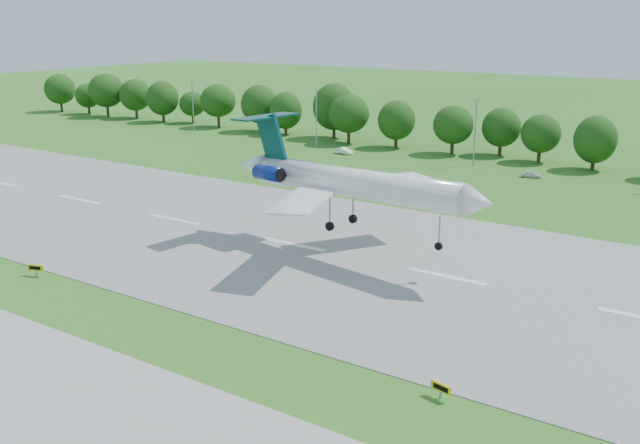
{
  "coord_description": "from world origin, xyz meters",
  "views": [
    {
      "loc": [
        28.18,
        -41.68,
        26.65
      ],
      "look_at": [
        -11.52,
        18.0,
        5.96
      ],
      "focal_mm": 40.0,
      "sensor_mm": 36.0,
      "label": 1
    }
  ],
  "objects": [
    {
      "name": "ground",
      "position": [
        0.0,
        0.0,
        0.0
      ],
      "size": [
        600.0,
        600.0,
        0.0
      ],
      "primitive_type": "plane",
      "color": "#2A631A",
      "rests_on": "ground"
    },
    {
      "name": "service_vehicle_a",
      "position": [
        -46.48,
        79.19,
        0.65
      ],
      "size": [
        4.17,
        2.2,
        1.31
      ],
      "primitive_type": "imported",
      "rotation": [
        0.0,
        0.0,
        1.36
      ],
      "color": "white",
      "rests_on": "ground"
    },
    {
      "name": "taxi_sign_left",
      "position": [
        -36.58,
        1.04,
        0.94
      ],
      "size": [
        1.77,
        0.79,
        1.27
      ],
      "rotation": [
        0.0,
        0.0,
        0.34
      ],
      "color": "gray",
      "rests_on": "ground"
    },
    {
      "name": "runway",
      "position": [
        0.0,
        25.0,
        0.04
      ],
      "size": [
        400.0,
        45.0,
        0.08
      ],
      "primitive_type": "cube",
      "color": "gray",
      "rests_on": "ground"
    },
    {
      "name": "service_vehicle_b",
      "position": [
        -7.93,
        78.31,
        0.57
      ],
      "size": [
        3.58,
        2.12,
        1.14
      ],
      "primitive_type": "imported",
      "rotation": [
        0.0,
        0.0,
        1.82
      ],
      "color": "silver",
      "rests_on": "ground"
    },
    {
      "name": "tree_line",
      "position": [
        0.0,
        92.0,
        6.19
      ],
      "size": [
        288.4,
        8.4,
        10.4
      ],
      "color": "#382314",
      "rests_on": "ground"
    },
    {
      "name": "light_poles",
      "position": [
        -2.5,
        82.0,
        6.34
      ],
      "size": [
        175.9,
        0.25,
        12.19
      ],
      "color": "gray",
      "rests_on": "ground"
    },
    {
      "name": "airliner",
      "position": [
        -13.28,
        25.26,
        8.86
      ],
      "size": [
        35.91,
        25.93,
        12.1
      ],
      "rotation": [
        0.0,
        -0.03,
        -0.15
      ],
      "color": "white",
      "rests_on": "ground"
    },
    {
      "name": "taxi_sign_centre",
      "position": [
        9.94,
        1.51,
        0.9
      ],
      "size": [
        1.73,
        0.58,
        1.22
      ],
      "rotation": [
        0.0,
        0.0,
        -0.23
      ],
      "color": "gray",
      "rests_on": "ground"
    }
  ]
}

